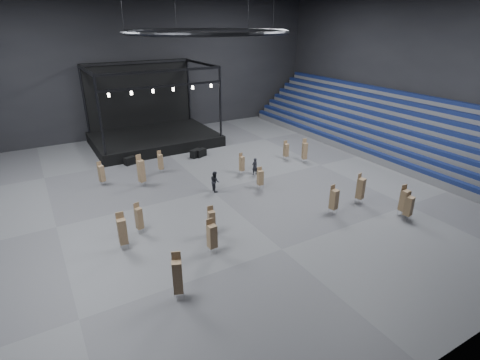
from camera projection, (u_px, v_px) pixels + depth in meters
floor at (212, 191)px, 32.83m from camera, size 50.00×50.00×0.00m
wall_back at (134, 62)px, 45.97m from camera, size 50.00×0.20×18.00m
wall_front at (477, 177)px, 12.57m from camera, size 50.00×0.20×18.00m
wall_right at (415, 68)px, 40.75m from camera, size 0.20×42.00×18.00m
bleachers_right at (392, 135)px, 42.68m from camera, size 7.20×40.00×6.40m
stage at (152, 131)px, 45.17m from camera, size 14.00×10.00×9.20m
truss_ring at (206, 32)px, 27.68m from camera, size 12.30×12.30×5.15m
flight_case_left at (130, 161)px, 38.64m from camera, size 1.32×0.95×0.80m
flight_case_mid at (196, 153)px, 40.67m from camera, size 1.45×1.13×0.86m
flight_case_right at (201, 153)px, 40.87m from camera, size 1.40×1.07×0.84m
chair_stack_0 at (141, 170)px, 33.24m from camera, size 0.65×0.65×2.94m
chair_stack_1 at (286, 150)px, 39.69m from camera, size 0.46×0.46×2.08m
chair_stack_2 at (260, 177)px, 32.86m from camera, size 0.52×0.52×2.01m
chair_stack_3 at (139, 218)px, 25.95m from camera, size 0.52×0.52×2.30m
chair_stack_4 at (305, 150)px, 38.89m from camera, size 0.56×0.56×2.53m
chair_stack_5 at (211, 220)px, 25.71m from camera, size 0.49×0.49×2.19m
chair_stack_6 at (177, 276)px, 19.68m from camera, size 0.66×0.66×2.82m
chair_stack_7 at (160, 161)px, 36.34m from camera, size 0.46×0.46×2.21m
chair_stack_8 at (404, 200)px, 28.20m from camera, size 0.57×0.57×2.51m
chair_stack_9 at (334, 199)px, 28.52m from camera, size 0.62×0.62×2.37m
chair_stack_10 at (409, 205)px, 27.58m from camera, size 0.64×0.64×2.27m
chair_stack_11 at (212, 236)px, 23.65m from camera, size 0.56×0.56×2.40m
chair_stack_12 at (361, 188)px, 30.13m from camera, size 0.67×0.67×2.57m
chair_stack_13 at (122, 231)px, 24.01m from camera, size 0.56×0.56×2.63m
chair_stack_14 at (242, 163)px, 36.01m from camera, size 0.47×0.47×2.11m
chair_stack_15 at (101, 173)px, 33.55m from camera, size 0.57×0.57×2.21m
man_center at (255, 166)px, 35.89m from camera, size 0.65×0.46×1.70m
crew_member at (215, 181)px, 32.47m from camera, size 0.77×0.94×1.82m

